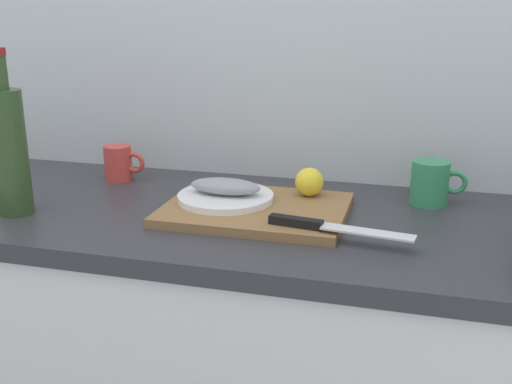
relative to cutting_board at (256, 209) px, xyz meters
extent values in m
cube|color=silver|center=(-0.20, 0.32, 0.34)|extent=(3.20, 0.05, 2.50)
cube|color=white|center=(-0.20, 0.00, -0.48)|extent=(2.00, 0.58, 0.86)
cube|color=#333338|center=(-0.20, 0.00, -0.03)|extent=(2.00, 0.60, 0.04)
cube|color=olive|center=(0.00, 0.00, 0.00)|extent=(0.40, 0.30, 0.02)
cylinder|color=white|center=(-0.07, 0.01, 0.02)|extent=(0.22, 0.22, 0.01)
ellipsoid|color=gray|center=(-0.07, 0.01, 0.04)|extent=(0.16, 0.07, 0.04)
cube|color=silver|center=(0.26, -0.13, 0.02)|extent=(0.18, 0.06, 0.00)
cube|color=black|center=(0.11, -0.11, 0.02)|extent=(0.11, 0.04, 0.02)
sphere|color=yellow|center=(0.10, 0.10, 0.04)|extent=(0.07, 0.07, 0.07)
cylinder|color=#2D4723|center=(-0.51, -0.13, 0.13)|extent=(0.07, 0.07, 0.27)
cylinder|color=#2D4723|center=(-0.51, -0.13, 0.30)|extent=(0.03, 0.03, 0.07)
cylinder|color=#CC3F38|center=(-0.42, 0.16, 0.04)|extent=(0.07, 0.07, 0.09)
torus|color=#CC3F38|center=(-0.37, 0.16, 0.04)|extent=(0.06, 0.01, 0.06)
cylinder|color=#338C59|center=(0.37, 0.17, 0.04)|extent=(0.09, 0.09, 0.10)
torus|color=#338C59|center=(0.42, 0.17, 0.05)|extent=(0.06, 0.01, 0.06)
camera|label=1|loc=(0.34, -1.23, 0.44)|focal=42.83mm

